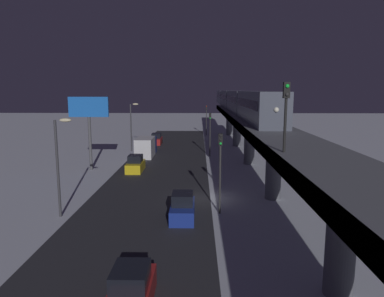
{
  "coord_description": "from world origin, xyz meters",
  "views": [
    {
      "loc": [
        0.49,
        31.43,
        9.73
      ],
      "look_at": [
        1.43,
        -21.26,
        1.08
      ],
      "focal_mm": 33.55,
      "sensor_mm": 36.0,
      "label": 1
    }
  ],
  "objects_px": {
    "sedan_red": "(157,140)",
    "box_truck": "(146,147)",
    "traffic_light_mid": "(210,128)",
    "traffic_light_near": "(220,162)",
    "subway_train": "(234,99)",
    "commercial_billboard": "(89,114)",
    "sedan_red_2": "(131,293)",
    "rail_signal": "(286,105)",
    "sedan_blue": "(183,208)",
    "traffic_light_far": "(206,116)",
    "sedan_yellow": "(135,165)"
  },
  "relations": [
    {
      "from": "subway_train",
      "to": "traffic_light_far",
      "type": "height_order",
      "value": "subway_train"
    },
    {
      "from": "traffic_light_near",
      "to": "commercial_billboard",
      "type": "relative_size",
      "value": 0.72
    },
    {
      "from": "box_truck",
      "to": "traffic_light_near",
      "type": "xyz_separation_m",
      "value": [
        -9.5,
        25.23,
        2.85
      ]
    },
    {
      "from": "box_truck",
      "to": "traffic_light_near",
      "type": "height_order",
      "value": "traffic_light_near"
    },
    {
      "from": "subway_train",
      "to": "sedan_red",
      "type": "relative_size",
      "value": 17.38
    },
    {
      "from": "sedan_red",
      "to": "commercial_billboard",
      "type": "relative_size",
      "value": 0.48
    },
    {
      "from": "sedan_red_2",
      "to": "traffic_light_far",
      "type": "distance_m",
      "value": 62.63
    },
    {
      "from": "sedan_red",
      "to": "commercial_billboard",
      "type": "height_order",
      "value": "commercial_billboard"
    },
    {
      "from": "sedan_red",
      "to": "traffic_light_far",
      "type": "distance_m",
      "value": 16.18
    },
    {
      "from": "sedan_red",
      "to": "sedan_blue",
      "type": "height_order",
      "value": "same"
    },
    {
      "from": "box_truck",
      "to": "sedan_blue",
      "type": "bearing_deg",
      "value": 104.09
    },
    {
      "from": "subway_train",
      "to": "sedan_blue",
      "type": "xyz_separation_m",
      "value": [
        7.92,
        41.8,
        -7.14
      ]
    },
    {
      "from": "box_truck",
      "to": "traffic_light_near",
      "type": "bearing_deg",
      "value": 110.63
    },
    {
      "from": "traffic_light_near",
      "to": "sedan_yellow",
      "type": "bearing_deg",
      "value": -57.99
    },
    {
      "from": "subway_train",
      "to": "sedan_red_2",
      "type": "bearing_deg",
      "value": 79.69
    },
    {
      "from": "rail_signal",
      "to": "traffic_light_mid",
      "type": "xyz_separation_m",
      "value": [
        3.26,
        -31.67,
        -4.69
      ]
    },
    {
      "from": "sedan_red",
      "to": "rail_signal",
      "type": "bearing_deg",
      "value": 106.03
    },
    {
      "from": "rail_signal",
      "to": "commercial_billboard",
      "type": "relative_size",
      "value": 0.45
    },
    {
      "from": "subway_train",
      "to": "traffic_light_near",
      "type": "bearing_deg",
      "value": 82.97
    },
    {
      "from": "sedan_yellow",
      "to": "traffic_light_mid",
      "type": "xyz_separation_m",
      "value": [
        -9.3,
        -9.95,
        3.4
      ]
    },
    {
      "from": "rail_signal",
      "to": "sedan_blue",
      "type": "xyz_separation_m",
      "value": [
        6.16,
        -5.77,
        -8.09
      ]
    },
    {
      "from": "sedan_yellow",
      "to": "rail_signal",
      "type": "bearing_deg",
      "value": 120.03
    },
    {
      "from": "subway_train",
      "to": "box_truck",
      "type": "bearing_deg",
      "value": 46.88
    },
    {
      "from": "traffic_light_near",
      "to": "sedan_blue",
      "type": "bearing_deg",
      "value": 20.22
    },
    {
      "from": "sedan_red",
      "to": "sedan_yellow",
      "type": "height_order",
      "value": "same"
    },
    {
      "from": "sedan_blue",
      "to": "traffic_light_near",
      "type": "relative_size",
      "value": 0.66
    },
    {
      "from": "traffic_light_mid",
      "to": "commercial_billboard",
      "type": "relative_size",
      "value": 0.72
    },
    {
      "from": "sedan_red",
      "to": "box_truck",
      "type": "bearing_deg",
      "value": 89.01
    },
    {
      "from": "subway_train",
      "to": "traffic_light_far",
      "type": "bearing_deg",
      "value": -60.62
    },
    {
      "from": "traffic_light_far",
      "to": "commercial_billboard",
      "type": "distance_m",
      "value": 37.29
    },
    {
      "from": "sedan_yellow",
      "to": "sedan_red_2",
      "type": "bearing_deg",
      "value": 99.47
    },
    {
      "from": "traffic_light_mid",
      "to": "commercial_billboard",
      "type": "distance_m",
      "value": 17.73
    },
    {
      "from": "rail_signal",
      "to": "box_truck",
      "type": "relative_size",
      "value": 0.54
    },
    {
      "from": "sedan_red_2",
      "to": "sedan_yellow",
      "type": "height_order",
      "value": "same"
    },
    {
      "from": "commercial_billboard",
      "to": "traffic_light_mid",
      "type": "bearing_deg",
      "value": -148.16
    },
    {
      "from": "sedan_red_2",
      "to": "rail_signal",
      "type": "bearing_deg",
      "value": 36.39
    },
    {
      "from": "sedan_blue",
      "to": "traffic_light_far",
      "type": "xyz_separation_m",
      "value": [
        -2.9,
        -50.72,
        3.4
      ]
    },
    {
      "from": "traffic_light_near",
      "to": "traffic_light_far",
      "type": "xyz_separation_m",
      "value": [
        0.0,
        -49.65,
        0.0
      ]
    },
    {
      "from": "sedan_red",
      "to": "traffic_light_mid",
      "type": "distance_m",
      "value": 15.58
    },
    {
      "from": "sedan_yellow",
      "to": "traffic_light_mid",
      "type": "relative_size",
      "value": 0.64
    },
    {
      "from": "subway_train",
      "to": "box_truck",
      "type": "xyz_separation_m",
      "value": [
        14.52,
        15.51,
        -6.59
      ]
    },
    {
      "from": "sedan_blue",
      "to": "sedan_red_2",
      "type": "relative_size",
      "value": 0.99
    },
    {
      "from": "subway_train",
      "to": "traffic_light_near",
      "type": "distance_m",
      "value": 41.21
    },
    {
      "from": "rail_signal",
      "to": "sedan_red_2",
      "type": "xyz_separation_m",
      "value": [
        7.96,
        5.86,
        -8.09
      ]
    },
    {
      "from": "subway_train",
      "to": "sedan_red",
      "type": "height_order",
      "value": "subway_train"
    },
    {
      "from": "commercial_billboard",
      "to": "box_truck",
      "type": "bearing_deg",
      "value": -119.22
    },
    {
      "from": "sedan_yellow",
      "to": "commercial_billboard",
      "type": "bearing_deg",
      "value": -7.1
    },
    {
      "from": "commercial_billboard",
      "to": "sedan_red",
      "type": "bearing_deg",
      "value": -104.74
    },
    {
      "from": "sedan_red",
      "to": "box_truck",
      "type": "height_order",
      "value": "box_truck"
    },
    {
      "from": "subway_train",
      "to": "traffic_light_mid",
      "type": "height_order",
      "value": "subway_train"
    }
  ]
}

